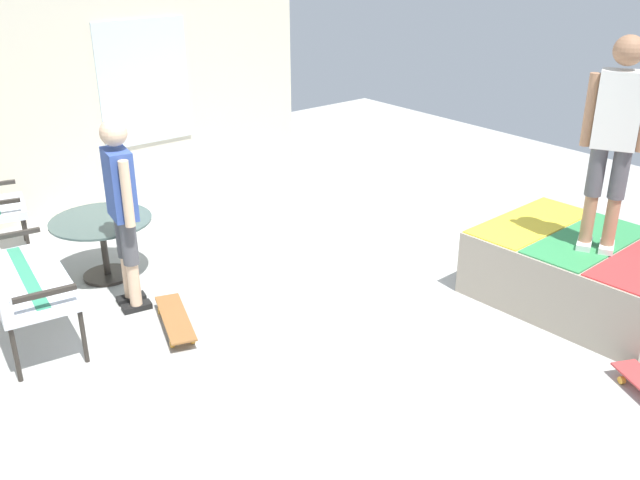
# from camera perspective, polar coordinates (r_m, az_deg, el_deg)

# --- Properties ---
(ground_plane) EXTENTS (12.00, 12.00, 0.10)m
(ground_plane) POSITION_cam_1_polar(r_m,az_deg,el_deg) (5.79, 0.26, -7.34)
(ground_plane) COLOR #A8A8A3
(house_facade) EXTENTS (0.23, 6.00, 2.63)m
(house_facade) POSITION_cam_1_polar(r_m,az_deg,el_deg) (8.23, -19.98, 11.02)
(house_facade) COLOR beige
(house_facade) RESTS_ON ground_plane
(skate_ramp) EXTENTS (1.73, 2.13, 0.58)m
(skate_ramp) POSITION_cam_1_polar(r_m,az_deg,el_deg) (6.42, 20.68, -2.28)
(skate_ramp) COLOR gray
(skate_ramp) RESTS_ON ground_plane
(patio_bench) EXTENTS (1.31, 0.71, 1.02)m
(patio_bench) POSITION_cam_1_polar(r_m,az_deg,el_deg) (5.78, -23.86, -2.12)
(patio_bench) COLOR #2D2823
(patio_bench) RESTS_ON ground_plane
(patio_table) EXTENTS (0.90, 0.90, 0.57)m
(patio_table) POSITION_cam_1_polar(r_m,az_deg,el_deg) (6.66, -17.19, 0.27)
(patio_table) COLOR #2D2823
(patio_table) RESTS_ON ground_plane
(person_watching) EXTENTS (0.47, 0.28, 1.62)m
(person_watching) POSITION_cam_1_polar(r_m,az_deg,el_deg) (5.87, -15.75, 2.93)
(person_watching) COLOR black
(person_watching) RESTS_ON ground_plane
(person_skater) EXTENTS (0.44, 0.34, 1.68)m
(person_skater) POSITION_cam_1_polar(r_m,az_deg,el_deg) (5.83, 22.79, 8.20)
(person_skater) COLOR silver
(person_skater) RESTS_ON skate_ramp
(skateboard_by_bench) EXTENTS (0.82, 0.44, 0.10)m
(skateboard_by_bench) POSITION_cam_1_polar(r_m,az_deg,el_deg) (5.80, -11.64, -6.26)
(skateboard_by_bench) COLOR brown
(skateboard_by_bench) RESTS_ON ground_plane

